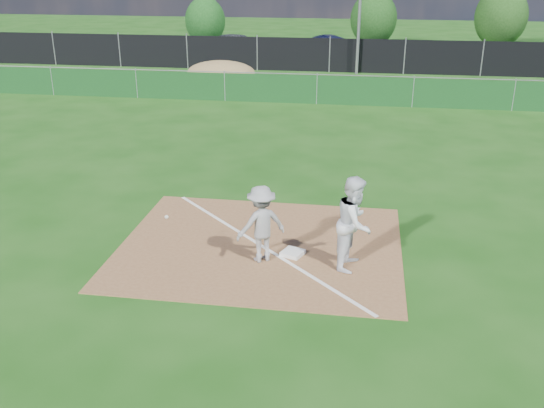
{
  "coord_description": "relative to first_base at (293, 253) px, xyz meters",
  "views": [
    {
      "loc": [
        2.05,
        -10.6,
        5.76
      ],
      "look_at": [
        0.25,
        1.0,
        1.0
      ],
      "focal_mm": 40.0,
      "sensor_mm": 36.0,
      "label": 1
    }
  ],
  "objects": [
    {
      "name": "play_at_first",
      "position": [
        -0.61,
        -0.32,
        0.76
      ],
      "size": [
        2.57,
        1.07,
        1.61
      ],
      "color": "#A4A4A6",
      "rests_on": "infield_dirt"
    },
    {
      "name": "tree_left",
      "position": [
        -10.1,
        31.61,
        1.65
      ],
      "size": [
        2.81,
        2.81,
        3.33
      ],
      "color": "#382316",
      "rests_on": "ground"
    },
    {
      "name": "car_mid",
      "position": [
        -0.71,
        27.45,
        0.62
      ],
      "size": [
        4.35,
        2.97,
        1.36
      ],
      "primitive_type": "imported",
      "rotation": [
        0.0,
        0.0,
        1.99
      ],
      "color": "black",
      "rests_on": "parking_lot"
    },
    {
      "name": "tree_right",
      "position": [
        10.06,
        33.26,
        2.06
      ],
      "size": [
        3.48,
        3.48,
        4.12
      ],
      "color": "#382316",
      "rests_on": "ground"
    },
    {
      "name": "first_base",
      "position": [
        0.0,
        0.0,
        0.0
      ],
      "size": [
        0.53,
        0.53,
        0.09
      ],
      "primitive_type": "cube",
      "rotation": [
        0.0,
        0.0,
        -0.38
      ],
      "color": "white",
      "rests_on": "infield_dirt"
    },
    {
      "name": "tree_mid",
      "position": [
        1.56,
        32.51,
        1.87
      ],
      "size": [
        3.17,
        3.17,
        3.76
      ],
      "color": "#382316",
      "rests_on": "ground"
    },
    {
      "name": "car_left",
      "position": [
        -6.73,
        26.58,
        0.7
      ],
      "size": [
        4.66,
        2.57,
        1.5
      ],
      "primitive_type": "imported",
      "rotation": [
        0.0,
        0.0,
        1.38
      ],
      "color": "#9D9FA4",
      "rests_on": "parking_lot"
    },
    {
      "name": "infield_dirt",
      "position": [
        -0.74,
        0.34,
        -0.05
      ],
      "size": [
        6.0,
        5.0,
        0.02
      ],
      "primitive_type": "cube",
      "color": "brown",
      "rests_on": "ground"
    },
    {
      "name": "dirt_mound",
      "position": [
        -5.74,
        17.84,
        0.52
      ],
      "size": [
        3.38,
        2.6,
        1.17
      ],
      "primitive_type": "ellipsoid",
      "color": "olive",
      "rests_on": "ground"
    },
    {
      "name": "ground",
      "position": [
        -0.74,
        9.34,
        -0.06
      ],
      "size": [
        90.0,
        90.0,
        0.0
      ],
      "primitive_type": "plane",
      "color": "#16460F",
      "rests_on": "ground"
    },
    {
      "name": "black_fence",
      "position": [
        -0.74,
        22.34,
        0.84
      ],
      "size": [
        46.0,
        0.04,
        1.8
      ],
      "primitive_type": "cube",
      "color": "black",
      "rests_on": "ground"
    },
    {
      "name": "green_fence",
      "position": [
        -0.74,
        14.34,
        0.54
      ],
      "size": [
        44.0,
        0.05,
        1.2
      ],
      "primitive_type": "cube",
      "color": "#103E17",
      "rests_on": "ground"
    },
    {
      "name": "parking_lot",
      "position": [
        -0.74,
        27.34,
        -0.06
      ],
      "size": [
        46.0,
        9.0,
        0.01
      ],
      "primitive_type": "cube",
      "color": "black",
      "rests_on": "ground"
    },
    {
      "name": "car_right",
      "position": [
        4.28,
        26.49,
        0.56
      ],
      "size": [
        4.3,
        1.88,
        1.23
      ],
      "primitive_type": "imported",
      "rotation": [
        0.0,
        0.0,
        1.53
      ],
      "color": "black",
      "rests_on": "parking_lot"
    },
    {
      "name": "foul_line",
      "position": [
        -0.74,
        0.34,
        -0.04
      ],
      "size": [
        5.01,
        5.01,
        0.01
      ],
      "primitive_type": "cube",
      "rotation": [
        0.0,
        0.0,
        0.79
      ],
      "color": "white",
      "rests_on": "infield_dirt"
    },
    {
      "name": "runner",
      "position": [
        1.24,
        -0.26,
        0.89
      ],
      "size": [
        0.91,
        1.06,
        1.91
      ],
      "primitive_type": "imported",
      "rotation": [
        0.0,
        0.0,
        1.35
      ],
      "color": "white",
      "rests_on": "ground"
    }
  ]
}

